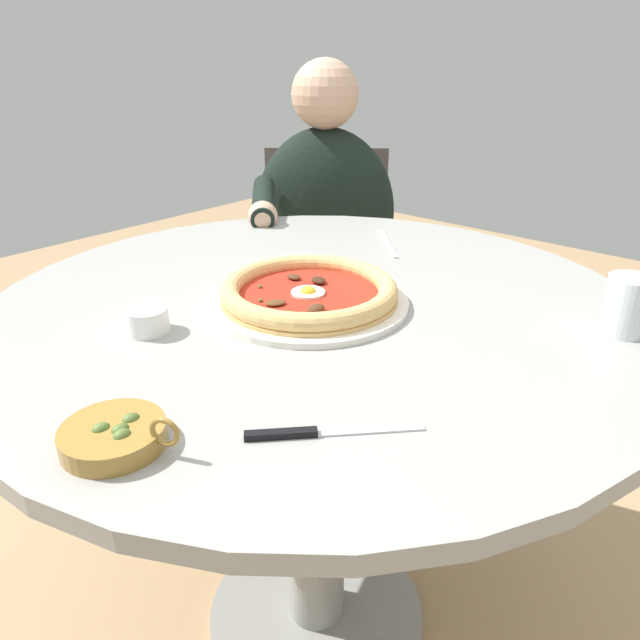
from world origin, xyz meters
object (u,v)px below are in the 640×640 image
Objects in this scene: olive_pan at (115,435)px; diner_person at (324,278)px; pizza_on_plate at (309,293)px; steak_knife at (308,433)px; fork_utensil at (388,243)px; dining_table at (316,385)px; water_glass at (627,309)px; ramekin_capers at (147,319)px; cafe_chair_diner at (325,255)px.

olive_pan is 0.12× the size of diner_person.
steak_knife is at bearing -138.15° from pizza_on_plate.
dining_table is at bearing -165.88° from fork_utensil.
pizza_on_plate is at bearing 41.85° from steak_knife.
water_glass is 0.69m from ramekin_capers.
ramekin_capers is at bearing 177.90° from fork_utensil.
pizza_on_plate is 2.49× the size of olive_pan.
olive_pan is 1.33m from cafe_chair_diner.
dining_table is at bearing 40.25° from steak_knife.
cafe_chair_diner is (0.37, 0.49, -0.23)m from fork_utensil.
olive_pan is at bearing -166.56° from dining_table.
pizza_on_plate is 3.78× the size of water_glass.
olive_pan is at bearing -166.64° from pizza_on_plate.
diner_person is at bearing 57.14° from fork_utensil.
pizza_on_plate is 2.25× the size of fork_utensil.
pizza_on_plate reaches higher than dining_table.
dining_table is 3.35× the size of pizza_on_plate.
fork_utensil is at bearing 14.17° from pizza_on_plate.
dining_table is 0.47m from olive_pan.
dining_table is 0.50m from water_glass.
cafe_chair_diner is at bearing 39.40° from dining_table.
dining_table is 0.76m from diner_person.
diner_person reaches higher than steak_knife.
ramekin_capers reaches higher than steak_knife.
water_glass reaches higher than dining_table.
steak_knife is 0.13× the size of diner_person.
olive_pan reaches higher than dining_table.
steak_knife is at bearing -140.23° from diner_person.
olive_pan is at bearing -149.99° from diner_person.
cafe_chair_diner reaches higher than ramekin_capers.
ramekin_capers is (0.03, 0.34, 0.02)m from steak_knife.
ramekin_capers is 0.48× the size of olive_pan.
cafe_chair_diner is (0.94, 0.47, -0.25)m from ramekin_capers.
fork_utensil is 0.54m from diner_person.
olive_pan is 0.15× the size of cafe_chair_diner.
diner_person is 1.32× the size of cafe_chair_diner.
fork_utensil is (0.75, 0.18, -0.01)m from olive_pan.
cafe_chair_diner is at bearing 63.39° from water_glass.
steak_knife is at bearing -152.13° from fork_utensil.
water_glass is 0.08× the size of diner_person.
water_glass reaches higher than pizza_on_plate.
olive_pan is 0.77m from fork_utensil.
diner_person is (0.83, 0.38, -0.27)m from ramekin_capers.
ramekin_capers is (-0.23, 0.11, 0.00)m from pizza_on_plate.
diner_person is (0.87, 0.72, -0.25)m from steak_knife.
olive_pan is 1.20m from diner_person.
steak_knife is at bearing -44.10° from olive_pan.
water_glass is at bearing -61.61° from pizza_on_plate.
pizza_on_plate reaches higher than steak_knife.
pizza_on_plate is 0.35m from steak_knife.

